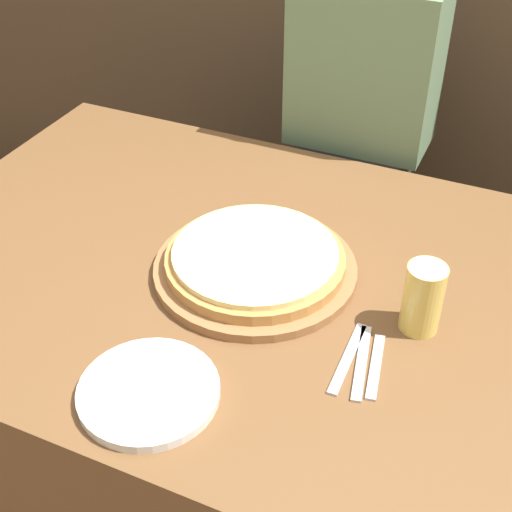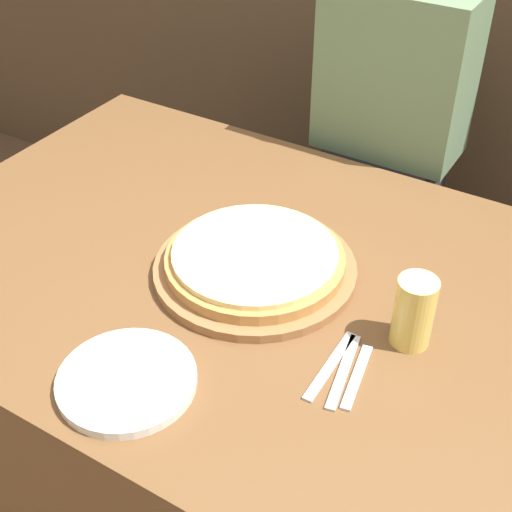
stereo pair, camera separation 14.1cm
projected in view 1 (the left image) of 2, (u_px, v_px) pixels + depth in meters
The scene contains 9 objects.
ground_plane at pixel (250, 487), 1.89m from camera, with size 12.00×12.00×0.00m, color brown.
dining_table at pixel (249, 393), 1.66m from camera, with size 1.51×1.02×0.74m.
pizza_on_board at pixel (256, 262), 1.42m from camera, with size 0.41×0.41×0.06m.
beer_glass at pixel (423, 296), 1.26m from camera, with size 0.07×0.07×0.14m.
dinner_plate at pixel (149, 392), 1.17m from camera, with size 0.24×0.24×0.02m.
fork at pixel (348, 358), 1.24m from camera, with size 0.02×0.18×0.00m.
dinner_knife at pixel (361, 362), 1.23m from camera, with size 0.05×0.18×0.00m.
spoon at pixel (375, 366), 1.22m from camera, with size 0.04×0.15×0.00m.
diner_person at pixel (356, 163), 1.96m from camera, with size 0.36×0.20×1.31m.
Camera 1 is at (0.47, -1.02, 1.64)m, focal length 50.00 mm.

